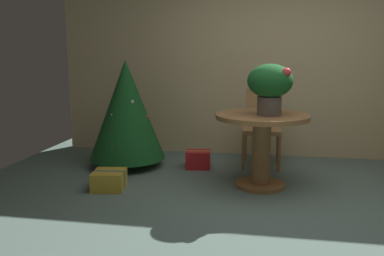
{
  "coord_description": "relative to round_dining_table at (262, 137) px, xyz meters",
  "views": [
    {
      "loc": [
        -0.21,
        -3.35,
        1.36
      ],
      "look_at": [
        -0.87,
        0.4,
        0.67
      ],
      "focal_mm": 37.82,
      "sensor_mm": 36.0,
      "label": 1
    }
  ],
  "objects": [
    {
      "name": "holiday_tree",
      "position": [
        -1.62,
        0.51,
        0.17
      ],
      "size": [
        0.92,
        0.92,
        1.3
      ],
      "color": "brown",
      "rests_on": "ground_plane"
    },
    {
      "name": "flower_vase",
      "position": [
        0.07,
        -0.05,
        0.54
      ],
      "size": [
        0.45,
        0.45,
        0.51
      ],
      "color": "#665B51",
      "rests_on": "round_dining_table"
    },
    {
      "name": "round_dining_table",
      "position": [
        0.0,
        0.0,
        0.0
      ],
      "size": [
        0.95,
        0.95,
        0.76
      ],
      "color": "#9E6B3D",
      "rests_on": "ground_plane"
    },
    {
      "name": "wooden_chair_far",
      "position": [
        0.0,
        0.87,
        -0.01
      ],
      "size": [
        0.46,
        0.43,
        0.94
      ],
      "color": "#B27F4C",
      "rests_on": "ground_plane"
    },
    {
      "name": "gift_box_red",
      "position": [
        -0.75,
        0.59,
        -0.43
      ],
      "size": [
        0.32,
        0.27,
        0.21
      ],
      "color": "red",
      "rests_on": "ground_plane"
    },
    {
      "name": "gift_box_gold",
      "position": [
        -1.53,
        -0.35,
        -0.44
      ],
      "size": [
        0.36,
        0.36,
        0.19
      ],
      "color": "gold",
      "rests_on": "ground_plane"
    },
    {
      "name": "ground_plane",
      "position": [
        0.21,
        -0.77,
        -0.53
      ],
      "size": [
        6.6,
        6.6,
        0.0
      ],
      "primitive_type": "plane",
      "color": "slate"
    },
    {
      "name": "back_wall_panel",
      "position": [
        0.21,
        1.43,
        0.77
      ],
      "size": [
        6.0,
        0.1,
        2.6
      ],
      "primitive_type": "cube",
      "color": "beige",
      "rests_on": "ground_plane"
    }
  ]
}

